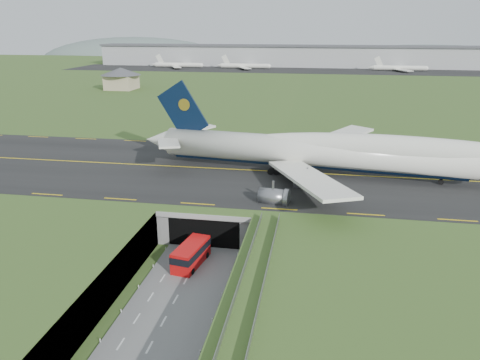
# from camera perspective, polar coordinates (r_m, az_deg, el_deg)

# --- Properties ---
(ground) EXTENTS (900.00, 900.00, 0.00)m
(ground) POSITION_cam_1_polar(r_m,az_deg,el_deg) (72.01, -5.95, -11.02)
(ground) COLOR #3E5D25
(ground) RESTS_ON ground
(airfield_deck) EXTENTS (800.00, 800.00, 6.00)m
(airfield_deck) POSITION_cam_1_polar(r_m,az_deg,el_deg) (70.59, -6.03, -8.90)
(airfield_deck) COLOR gray
(airfield_deck) RESTS_ON ground
(trench_road) EXTENTS (12.00, 75.00, 0.20)m
(trench_road) POSITION_cam_1_polar(r_m,az_deg,el_deg) (65.80, -7.73, -14.06)
(trench_road) COLOR slate
(trench_road) RESTS_ON ground
(taxiway) EXTENTS (800.00, 44.00, 0.18)m
(taxiway) POSITION_cam_1_polar(r_m,az_deg,el_deg) (99.31, -1.02, 1.28)
(taxiway) COLOR black
(taxiway) RESTS_ON airfield_deck
(tunnel_portal) EXTENTS (17.00, 22.30, 6.00)m
(tunnel_portal) POSITION_cam_1_polar(r_m,az_deg,el_deg) (85.18, -3.04, -3.65)
(tunnel_portal) COLOR gray
(tunnel_portal) RESTS_ON ground
(guideway) EXTENTS (3.00, 53.00, 7.05)m
(guideway) POSITION_cam_1_polar(r_m,az_deg,el_deg) (51.29, 0.34, -17.25)
(guideway) COLOR #A8A8A3
(guideway) RESTS_ON ground
(jumbo_jet) EXTENTS (85.49, 56.18, 18.73)m
(jumbo_jet) POSITION_cam_1_polar(r_m,az_deg,el_deg) (95.79, 12.22, 3.29)
(jumbo_jet) COLOR white
(jumbo_jet) RESTS_ON ground
(shuttle_tram) EXTENTS (4.45, 8.68, 3.36)m
(shuttle_tram) POSITION_cam_1_polar(r_m,az_deg,el_deg) (72.86, -5.99, -9.01)
(shuttle_tram) COLOR red
(shuttle_tram) RESTS_ON ground
(service_building) EXTENTS (19.47, 19.47, 10.29)m
(service_building) POSITION_cam_1_polar(r_m,az_deg,el_deg) (235.02, -14.30, 12.12)
(service_building) COLOR tan
(service_building) RESTS_ON ground
(cargo_terminal) EXTENTS (320.00, 67.00, 15.60)m
(cargo_terminal) POSITION_cam_1_polar(r_m,az_deg,el_deg) (360.78, 7.08, 14.79)
(cargo_terminal) COLOR #B2B2B2
(cargo_terminal) RESTS_ON ground
(distant_hills) EXTENTS (700.00, 91.00, 60.00)m
(distant_hills) POSITION_cam_1_polar(r_m,az_deg,el_deg) (494.06, 15.51, 13.11)
(distant_hills) COLOR slate
(distant_hills) RESTS_ON ground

